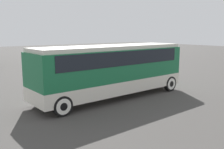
# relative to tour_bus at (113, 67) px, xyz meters

# --- Properties ---
(ground_plane) EXTENTS (120.00, 120.00, 0.00)m
(ground_plane) POSITION_rel_tour_bus_xyz_m (-0.10, -0.00, -1.94)
(ground_plane) COLOR #423F3D
(tour_bus) EXTENTS (10.11, 2.67, 3.23)m
(tour_bus) POSITION_rel_tour_bus_xyz_m (0.00, 0.00, 0.00)
(tour_bus) COLOR silver
(tour_bus) RESTS_ON ground_plane
(parked_car_near) EXTENTS (4.29, 1.85, 1.40)m
(parked_car_near) POSITION_rel_tour_bus_xyz_m (1.46, 5.24, -1.25)
(parked_car_near) COLOR #7A6B5B
(parked_car_near) RESTS_ON ground_plane
(parked_car_mid) EXTENTS (4.29, 1.86, 1.31)m
(parked_car_mid) POSITION_rel_tour_bus_xyz_m (4.46, 8.39, -1.27)
(parked_car_mid) COLOR #2D5638
(parked_car_mid) RESTS_ON ground_plane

